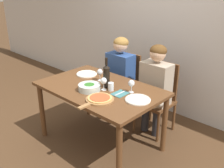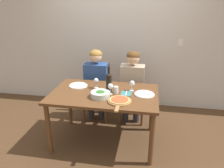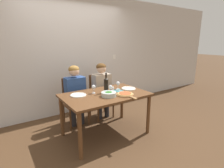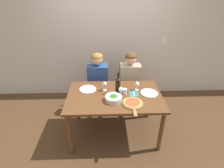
{
  "view_description": "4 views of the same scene",
  "coord_description": "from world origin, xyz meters",
  "views": [
    {
      "loc": [
        2.03,
        -1.95,
        1.97
      ],
      "look_at": [
        0.14,
        0.06,
        0.83
      ],
      "focal_mm": 42.0,
      "sensor_mm": 36.0,
      "label": 1
    },
    {
      "loc": [
        0.58,
        -2.67,
        1.94
      ],
      "look_at": [
        0.09,
        0.08,
        0.87
      ],
      "focal_mm": 35.0,
      "sensor_mm": 36.0,
      "label": 2
    },
    {
      "loc": [
        -1.51,
        -2.47,
        1.67
      ],
      "look_at": [
        0.14,
        -0.0,
        0.93
      ],
      "focal_mm": 28.0,
      "sensor_mm": 36.0,
      "label": 3
    },
    {
      "loc": [
        -0.12,
        -2.26,
        2.22
      ],
      "look_at": [
        -0.04,
        0.11,
        0.9
      ],
      "focal_mm": 28.0,
      "sensor_mm": 36.0,
      "label": 4
    }
  ],
  "objects": [
    {
      "name": "ground_plane",
      "position": [
        0.0,
        0.0,
        0.0
      ],
      "size": [
        40.0,
        40.0,
        0.0
      ],
      "primitive_type": "plane",
      "color": "#4C331E"
    },
    {
      "name": "back_wall",
      "position": [
        0.0,
        1.36,
        1.35
      ],
      "size": [
        10.0,
        0.06,
        2.7
      ],
      "color": "silver",
      "rests_on": "ground"
    },
    {
      "name": "dining_table",
      "position": [
        0.0,
        0.0,
        0.68
      ],
      "size": [
        1.45,
        0.92,
        0.77
      ],
      "color": "brown",
      "rests_on": "ground"
    },
    {
      "name": "chair_left",
      "position": [
        -0.28,
        0.78,
        0.49
      ],
      "size": [
        0.42,
        0.42,
        0.94
      ],
      "color": "brown",
      "rests_on": "ground"
    },
    {
      "name": "chair_right",
      "position": [
        0.32,
        0.78,
        0.49
      ],
      "size": [
        0.42,
        0.42,
        0.94
      ],
      "color": "brown",
      "rests_on": "ground"
    },
    {
      "name": "person_woman",
      "position": [
        -0.28,
        0.66,
        0.72
      ],
      "size": [
        0.47,
        0.51,
        1.21
      ],
      "color": "#28282D",
      "rests_on": "ground"
    },
    {
      "name": "person_man",
      "position": [
        0.32,
        0.66,
        0.72
      ],
      "size": [
        0.47,
        0.51,
        1.21
      ],
      "color": "#28282D",
      "rests_on": "ground"
    },
    {
      "name": "wine_bottle",
      "position": [
        0.05,
        0.06,
        0.91
      ],
      "size": [
        0.08,
        0.08,
        0.36
      ],
      "color": "black",
      "rests_on": "dining_table"
    },
    {
      "name": "broccoli_bowl",
      "position": [
        -0.02,
        -0.14,
        0.8
      ],
      "size": [
        0.25,
        0.25,
        0.08
      ],
      "color": "silver",
      "rests_on": "dining_table"
    },
    {
      "name": "dinner_plate_left",
      "position": [
        -0.43,
        0.18,
        0.78
      ],
      "size": [
        0.27,
        0.27,
        0.02
      ],
      "color": "silver",
      "rests_on": "dining_table"
    },
    {
      "name": "dinner_plate_right",
      "position": [
        0.54,
        0.03,
        0.78
      ],
      "size": [
        0.27,
        0.27,
        0.02
      ],
      "color": "silver",
      "rests_on": "dining_table"
    },
    {
      "name": "pizza_on_board",
      "position": [
        0.25,
        -0.25,
        0.78
      ],
      "size": [
        0.3,
        0.44,
        0.04
      ],
      "color": "#9E7042",
      "rests_on": "dining_table"
    },
    {
      "name": "wine_glass_left",
      "position": [
        -0.15,
        0.15,
        0.87
      ],
      "size": [
        0.07,
        0.07,
        0.15
      ],
      "color": "silver",
      "rests_on": "dining_table"
    },
    {
      "name": "wine_glass_right",
      "position": [
        0.36,
        0.13,
        0.87
      ],
      "size": [
        0.07,
        0.07,
        0.15
      ],
      "color": "silver",
      "rests_on": "dining_table"
    },
    {
      "name": "wine_glass_centre",
      "position": [
        0.09,
        -0.02,
        0.87
      ],
      "size": [
        0.07,
        0.07,
        0.15
      ],
      "color": "silver",
      "rests_on": "dining_table"
    },
    {
      "name": "water_tumbler",
      "position": [
        0.16,
        0.02,
        0.81
      ],
      "size": [
        0.07,
        0.07,
        0.09
      ],
      "color": "silver",
      "rests_on": "dining_table"
    },
    {
      "name": "fork_on_napkin",
      "position": [
        0.3,
        0.02,
        0.77
      ],
      "size": [
        0.14,
        0.18,
        0.01
      ],
      "color": "#387075",
      "rests_on": "dining_table"
    }
  ]
}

